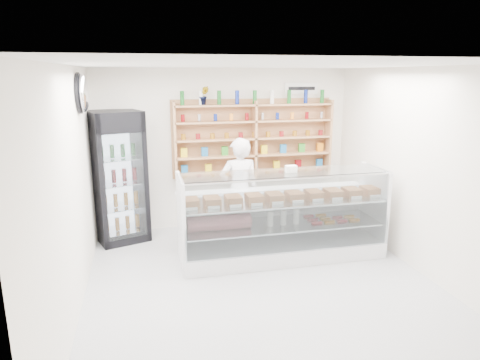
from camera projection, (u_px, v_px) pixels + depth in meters
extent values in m
plane|color=#ABACB0|center=(263.00, 285.00, 5.61)|extent=(5.00, 5.00, 0.00)
plane|color=white|center=(266.00, 65.00, 4.94)|extent=(5.00, 5.00, 0.00)
plane|color=white|center=(225.00, 149.00, 7.64)|extent=(4.50, 0.00, 4.50)
plane|color=white|center=(367.00, 270.00, 2.91)|extent=(4.50, 0.00, 4.50)
plane|color=white|center=(71.00, 193.00, 4.78)|extent=(0.00, 5.00, 5.00)
plane|color=white|center=(424.00, 173.00, 5.77)|extent=(0.00, 5.00, 5.00)
cube|color=white|center=(281.00, 248.00, 6.49)|extent=(3.04, 0.86, 0.25)
cube|color=white|center=(274.00, 212.00, 6.76)|extent=(3.04, 0.05, 0.64)
cube|color=silver|center=(282.00, 224.00, 6.39)|extent=(2.92, 0.76, 0.02)
cube|color=silver|center=(282.00, 200.00, 6.30)|extent=(2.98, 0.79, 0.02)
cube|color=silver|center=(292.00, 216.00, 5.94)|extent=(2.98, 0.12, 1.06)
cube|color=silver|center=(284.00, 173.00, 6.15)|extent=(2.98, 0.60, 0.01)
imported|color=silver|center=(239.00, 191.00, 6.86)|extent=(0.64, 0.43, 1.74)
cube|color=black|center=(118.00, 177.00, 6.97)|extent=(0.97, 0.96, 2.14)
cube|color=#2E0435|center=(105.00, 123.00, 6.41)|extent=(0.73, 0.27, 0.30)
cube|color=silver|center=(110.00, 188.00, 6.64)|extent=(0.62, 0.22, 1.69)
cube|color=#AE7E52|center=(175.00, 141.00, 7.24)|extent=(0.04, 0.28, 1.33)
cube|color=#AE7E52|center=(254.00, 139.00, 7.55)|extent=(0.04, 0.28, 1.33)
cube|color=#AE7E52|center=(328.00, 136.00, 7.86)|extent=(0.04, 0.28, 1.33)
cube|color=#AE7E52|center=(254.00, 171.00, 7.69)|extent=(2.80, 0.28, 0.03)
cube|color=#AE7E52|center=(254.00, 155.00, 7.62)|extent=(2.80, 0.28, 0.03)
cube|color=#AE7E52|center=(254.00, 138.00, 7.55)|extent=(2.80, 0.28, 0.03)
cube|color=#AE7E52|center=(255.00, 121.00, 7.48)|extent=(2.80, 0.28, 0.03)
cube|color=#AE7E52|center=(255.00, 105.00, 7.41)|extent=(2.80, 0.28, 0.03)
imported|color=#1E6626|center=(204.00, 96.00, 7.17)|extent=(0.18, 0.15, 0.31)
ellipsoid|color=silver|center=(83.00, 93.00, 5.68)|extent=(0.15, 0.50, 0.50)
cube|color=white|center=(301.00, 88.00, 7.66)|extent=(0.62, 0.03, 0.20)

